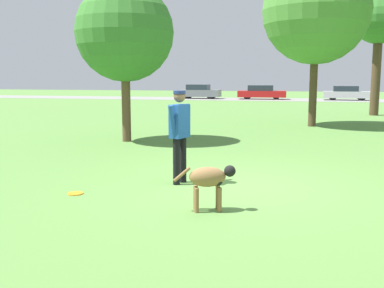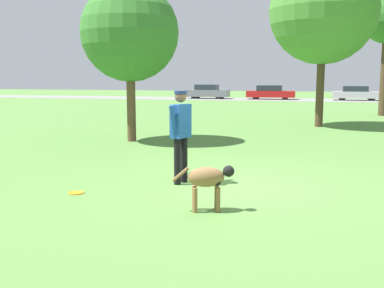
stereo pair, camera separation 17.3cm
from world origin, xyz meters
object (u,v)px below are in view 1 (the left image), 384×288
Objects in this scene: tree_far_right at (379,19)px; tree_mid_center at (316,11)px; parked_car_grey at (199,92)px; parked_car_silver at (346,93)px; person at (180,129)px; tree_near_left at (125,33)px; frisbee at (75,193)px; dog at (210,179)px; parked_car_red at (262,92)px.

tree_mid_center is at bearing -117.64° from tree_far_right.
parked_car_grey is 13.56m from parked_car_silver.
person is 0.36× the size of tree_near_left.
frisbee is 36.52m from parked_car_silver.
parked_car_silver is at bearing 0.82° from parked_car_grey.
person reaches higher than dog.
frisbee is 35.71m from parked_car_red.
person is at bearing -58.89° from tree_near_left.
parked_car_grey is (-7.23, 34.47, -0.40)m from person.
tree_near_left reaches higher than parked_car_silver.
frisbee is (-1.58, -1.20, -1.05)m from person.
tree_mid_center is 8.49m from tree_near_left.
person is at bearing -89.53° from parked_car_red.
tree_far_right is at bearing -50.54° from parked_car_grey.
tree_mid_center reaches higher than parked_car_grey.
tree_near_left is (-3.14, 5.20, 2.33)m from person.
tree_far_right is at bearing 53.35° from tree_near_left.
frisbee is at bearing -100.78° from parked_car_silver.
person is at bearing -103.80° from tree_mid_center.
dog is at bearing -98.18° from tree_mid_center.
tree_near_left reaches higher than frisbee.
person reaches higher than frisbee.
frisbee is at bearing -80.10° from parked_car_grey.
parked_car_red is (0.35, 35.70, 0.63)m from frisbee.
tree_near_left is at bearing -126.65° from tree_far_right.
parked_car_grey is (-13.38, 16.78, -4.38)m from tree_far_right.
tree_far_right reaches higher than frisbee.
tree_near_left reaches higher than dog.
tree_far_right is 1.63× the size of parked_car_grey.
parked_car_red is at bearing 99.67° from tree_mid_center.
person is 19.14m from tree_far_right.
tree_mid_center is 1.71× the size of parked_car_grey.
parked_car_red is (-3.98, 23.33, -4.05)m from tree_mid_center.
tree_near_left is at bearing -134.54° from tree_mid_center.
dog is 36.19m from parked_car_red.
tree_near_left reaches higher than parked_car_red.
tree_mid_center is 1.53× the size of parked_car_red.
parked_car_red reaches higher than frisbee.
tree_mid_center is 7.36m from tree_far_right.
tree_far_right reaches higher than parked_car_grey.
frisbee is 0.07× the size of parked_car_grey.
tree_mid_center is at bearing 45.46° from tree_near_left.
parked_car_red is at bearing 113.70° from tree_far_right.
tree_near_left is (-9.29, -12.49, -1.65)m from tree_far_right.
frisbee is at bearing 151.71° from dog.
person is at bearing 100.58° from dog.
tree_far_right reaches higher than dog.
tree_far_right is at bearing 67.74° from frisbee.
person is 1.94m from dog.
frisbee is 13.92m from tree_mid_center.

